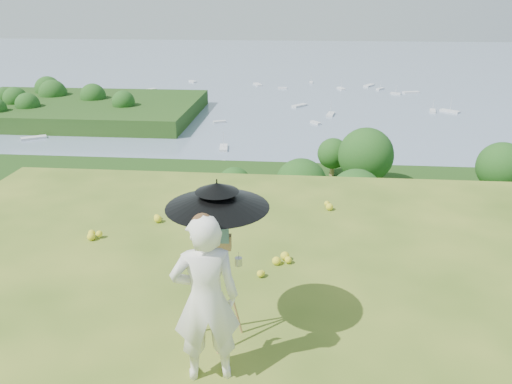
# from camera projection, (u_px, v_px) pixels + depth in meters

# --- Properties ---
(forest_slope) EXTENTS (140.00, 56.00, 22.00)m
(forest_slope) POSITION_uv_depth(u_px,v_px,m) (297.00, 362.00, 47.89)
(forest_slope) COLOR #15370F
(forest_slope) RESTS_ON bay_water
(shoreline_tier) EXTENTS (170.00, 28.00, 8.00)m
(shoreline_tier) POSITION_uv_depth(u_px,v_px,m) (299.00, 239.00, 87.51)
(shoreline_tier) COLOR #675E52
(shoreline_tier) RESTS_ON bay_water
(bay_water) EXTENTS (700.00, 700.00, 0.00)m
(bay_water) POSITION_uv_depth(u_px,v_px,m) (302.00, 80.00, 239.59)
(bay_water) COLOR slate
(bay_water) RESTS_ON ground
(peninsula) EXTENTS (90.00, 60.00, 12.00)m
(peninsula) POSITION_uv_depth(u_px,v_px,m) (75.00, 101.00, 165.28)
(peninsula) COLOR #15370F
(peninsula) RESTS_ON bay_water
(slope_trees) EXTENTS (110.00, 50.00, 6.00)m
(slope_trees) POSITION_uv_depth(u_px,v_px,m) (302.00, 231.00, 42.74)
(slope_trees) COLOR #194D17
(slope_trees) RESTS_ON forest_slope
(harbor_town) EXTENTS (110.00, 22.00, 5.00)m
(harbor_town) POSITION_uv_depth(u_px,v_px,m) (300.00, 205.00, 85.12)
(harbor_town) COLOR silver
(harbor_town) RESTS_ON shoreline_tier
(moored_boats) EXTENTS (140.00, 140.00, 0.70)m
(moored_boats) POSITION_uv_depth(u_px,v_px,m) (264.00, 115.00, 167.34)
(moored_boats) COLOR silver
(moored_boats) RESTS_ON bay_water
(painter) EXTENTS (0.78, 0.60, 1.90)m
(painter) POSITION_uv_depth(u_px,v_px,m) (206.00, 300.00, 5.04)
(painter) COLOR white
(painter) RESTS_ON ground
(field_easel) EXTENTS (0.60, 0.60, 1.50)m
(field_easel) POSITION_uv_depth(u_px,v_px,m) (220.00, 284.00, 5.68)
(field_easel) COLOR #B06E49
(field_easel) RESTS_ON ground
(sun_umbrella) EXTENTS (1.13, 1.13, 0.78)m
(sun_umbrella) POSITION_uv_depth(u_px,v_px,m) (218.00, 213.00, 5.38)
(sun_umbrella) COLOR black
(sun_umbrella) RESTS_ON field_easel
(painter_cap) EXTENTS (0.25, 0.28, 0.10)m
(painter_cap) POSITION_uv_depth(u_px,v_px,m) (202.00, 220.00, 4.71)
(painter_cap) COLOR #D27381
(painter_cap) RESTS_ON painter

